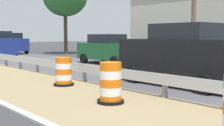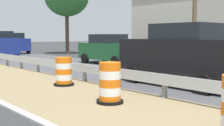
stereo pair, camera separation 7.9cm
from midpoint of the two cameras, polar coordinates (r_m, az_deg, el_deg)
traffic_barrel_close at (r=7.92m, az=-0.56°, el=-4.23°), size 0.73×0.73×1.11m
traffic_barrel_mid at (r=10.85m, az=-9.60°, el=-1.90°), size 0.74×0.74×1.04m
car_lead_far_lane at (r=11.01m, az=13.30°, el=1.58°), size 2.16×4.73×2.25m
car_mid_far_lane at (r=18.72m, az=-0.83°, el=2.71°), size 1.96×4.66×1.92m
car_distant_c at (r=31.77m, az=-19.04°, el=3.66°), size 2.26×4.39×2.10m
bush_roadside at (r=15.38m, az=11.89°, el=1.92°), size 2.26×2.26×1.87m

